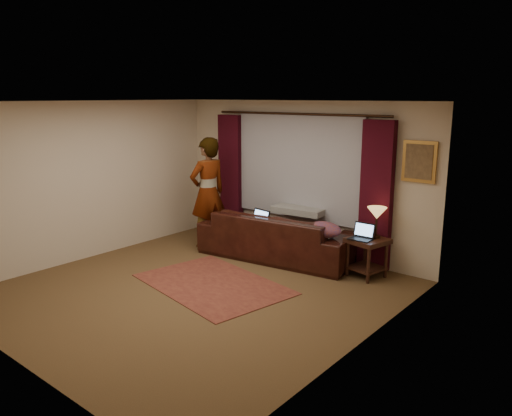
{
  "coord_description": "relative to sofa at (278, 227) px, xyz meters",
  "views": [
    {
      "loc": [
        4.81,
        -4.53,
        2.68
      ],
      "look_at": [
        0.1,
        1.2,
        1.0
      ],
      "focal_mm": 35.0,
      "sensor_mm": 36.0,
      "label": 1
    }
  ],
  "objects": [
    {
      "name": "floor",
      "position": [
        0.02,
        -1.91,
        -0.54
      ],
      "size": [
        5.0,
        5.0,
        0.01
      ],
      "primitive_type": "cube",
      "color": "brown",
      "rests_on": "ground"
    },
    {
      "name": "ceiling",
      "position": [
        0.02,
        -1.91,
        2.07
      ],
      "size": [
        5.0,
        5.0,
        0.02
      ],
      "primitive_type": "cube",
      "color": "silver",
      "rests_on": "ground"
    },
    {
      "name": "wall_back",
      "position": [
        0.02,
        0.59,
        0.77
      ],
      "size": [
        5.0,
        0.02,
        2.6
      ],
      "primitive_type": "cube",
      "color": "beige",
      "rests_on": "ground"
    },
    {
      "name": "wall_front",
      "position": [
        0.02,
        -4.41,
        0.77
      ],
      "size": [
        5.0,
        0.02,
        2.6
      ],
      "primitive_type": "cube",
      "color": "beige",
      "rests_on": "ground"
    },
    {
      "name": "wall_left",
      "position": [
        -2.48,
        -1.91,
        0.77
      ],
      "size": [
        0.02,
        5.0,
        2.6
      ],
      "primitive_type": "cube",
      "color": "beige",
      "rests_on": "ground"
    },
    {
      "name": "wall_right",
      "position": [
        2.52,
        -1.91,
        0.77
      ],
      "size": [
        0.02,
        5.0,
        2.6
      ],
      "primitive_type": "cube",
      "color": "beige",
      "rests_on": "ground"
    },
    {
      "name": "sheer_curtain",
      "position": [
        0.02,
        0.53,
        0.97
      ],
      "size": [
        2.5,
        0.05,
        1.8
      ],
      "primitive_type": "cube",
      "color": "#A1A0A8",
      "rests_on": "wall_back"
    },
    {
      "name": "drape_left",
      "position": [
        -1.48,
        0.48,
        0.65
      ],
      "size": [
        0.5,
        0.14,
        2.3
      ],
      "primitive_type": "cube",
      "color": "#350712",
      "rests_on": "floor"
    },
    {
      "name": "drape_right",
      "position": [
        1.52,
        0.48,
        0.65
      ],
      "size": [
        0.5,
        0.14,
        2.3
      ],
      "primitive_type": "cube",
      "color": "#350712",
      "rests_on": "floor"
    },
    {
      "name": "curtain_rod",
      "position": [
        0.02,
        0.48,
        1.85
      ],
      "size": [
        0.04,
        0.04,
        3.4
      ],
      "primitive_type": "cylinder",
      "color": "black",
      "rests_on": "wall_back"
    },
    {
      "name": "picture_frame",
      "position": [
        2.12,
        0.56,
        1.22
      ],
      "size": [
        0.5,
        0.04,
        0.6
      ],
      "primitive_type": "cube",
      "color": "#BD883C",
      "rests_on": "wall_back"
    },
    {
      "name": "sofa",
      "position": [
        0.0,
        0.0,
        0.0
      ],
      "size": [
        2.76,
        1.49,
        1.06
      ],
      "primitive_type": "imported",
      "rotation": [
        0.0,
        0.0,
        3.28
      ],
      "color": "black",
      "rests_on": "floor"
    },
    {
      "name": "throw_blanket",
      "position": [
        0.18,
        0.34,
        0.53
      ],
      "size": [
        0.93,
        0.46,
        0.11
      ],
      "primitive_type": "cube",
      "rotation": [
        0.0,
        0.0,
        0.11
      ],
      "color": "gray",
      "rests_on": "sofa"
    },
    {
      "name": "clothing_pile",
      "position": [
        0.93,
        -0.05,
        0.12
      ],
      "size": [
        0.68,
        0.61,
        0.24
      ],
      "primitive_type": "ellipsoid",
      "rotation": [
        0.0,
        0.0,
        0.38
      ],
      "color": "brown",
      "rests_on": "sofa"
    },
    {
      "name": "laptop_sofa",
      "position": [
        -0.31,
        -0.21,
        0.13
      ],
      "size": [
        0.43,
        0.46,
        0.27
      ],
      "primitive_type": null,
      "rotation": [
        0.0,
        0.0,
        -0.16
      ],
      "color": "black",
      "rests_on": "sofa"
    },
    {
      "name": "area_rug",
      "position": [
        0.02,
        -1.59,
        -0.52
      ],
      "size": [
        2.43,
        1.84,
        0.01
      ],
      "primitive_type": "cube",
      "rotation": [
        0.0,
        0.0,
        -0.19
      ],
      "color": "brown",
      "rests_on": "floor"
    },
    {
      "name": "end_table",
      "position": [
        1.59,
        0.12,
        -0.23
      ],
      "size": [
        0.62,
        0.62,
        0.6
      ],
      "primitive_type": "cube",
      "rotation": [
        0.0,
        0.0,
        -0.22
      ],
      "color": "black",
      "rests_on": "floor"
    },
    {
      "name": "tiffany_lamp",
      "position": [
        1.66,
        0.24,
        0.3
      ],
      "size": [
        0.33,
        0.33,
        0.46
      ],
      "primitive_type": null,
      "rotation": [
        0.0,
        0.0,
        -0.14
      ],
      "color": "olive",
      "rests_on": "end_table"
    },
    {
      "name": "laptop_table",
      "position": [
        1.54,
        -0.01,
        0.19
      ],
      "size": [
        0.33,
        0.36,
        0.24
      ],
      "primitive_type": null,
      "rotation": [
        0.0,
        0.0,
        0.02
      ],
      "color": "black",
      "rests_on": "end_table"
    },
    {
      "name": "person",
      "position": [
        -1.37,
        -0.25,
        0.46
      ],
      "size": [
        0.68,
        0.68,
        1.97
      ],
      "primitive_type": "imported",
      "rotation": [
        0.0,
        0.0,
        -1.77
      ],
      "color": "gray",
      "rests_on": "floor"
    }
  ]
}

